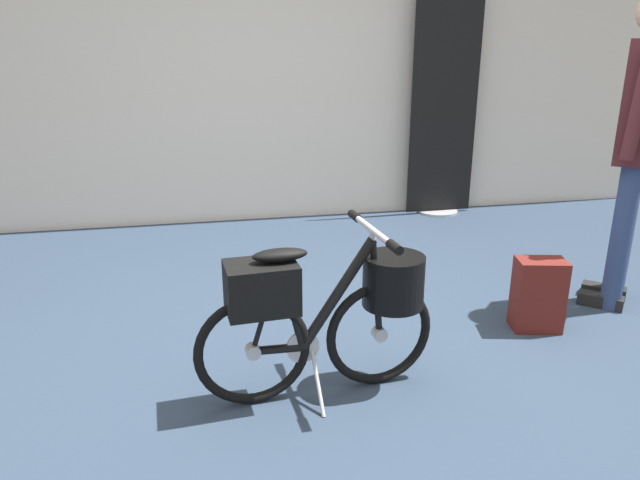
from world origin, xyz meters
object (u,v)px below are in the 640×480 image
at_px(floor_banner_stand, 444,116).
at_px(folding_bike_foreground, 329,307).
at_px(visitor_near_wall, 639,134).
at_px(backpack_on_floor, 538,295).

bearing_deg(floor_banner_stand, folding_bike_foreground, -121.61).
xyz_separation_m(folding_bike_foreground, visitor_near_wall, (1.81, 0.55, 0.58)).
relative_size(folding_bike_foreground, backpack_on_floor, 2.68).
relative_size(visitor_near_wall, backpack_on_floor, 4.43).
bearing_deg(backpack_on_floor, folding_bike_foreground, -163.57).
bearing_deg(folding_bike_foreground, backpack_on_floor, 16.43).
distance_m(floor_banner_stand, visitor_near_wall, 2.10).
relative_size(folding_bike_foreground, visitor_near_wall, 0.60).
xyz_separation_m(floor_banner_stand, folding_bike_foreground, (-1.62, -2.64, -0.47)).
xyz_separation_m(floor_banner_stand, backpack_on_floor, (-0.42, -2.28, -0.67)).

